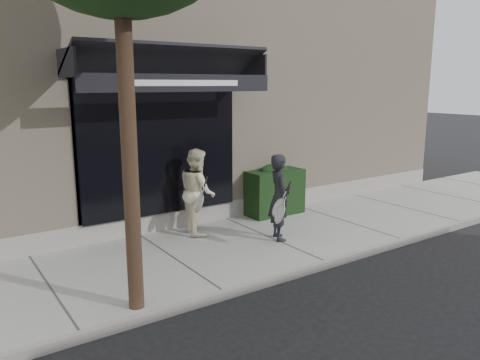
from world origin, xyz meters
TOP-DOWN VIEW (x-y plane):
  - ground at (0.00, 0.00)m, footprint 80.00×80.00m
  - sidewalk at (0.00, 0.00)m, footprint 20.00×3.00m
  - curb at (0.00, -1.55)m, footprint 20.00×0.10m
  - building_facade at (-0.01, 4.96)m, footprint 14.30×8.04m
  - hedge at (1.10, 1.25)m, footprint 1.30×0.70m
  - pedestrian_front at (0.08, -0.21)m, footprint 0.72×0.92m
  - pedestrian_back at (-0.99, 0.99)m, footprint 0.81×1.00m

SIDE VIEW (x-z plane):
  - ground at x=0.00m, z-range 0.00..0.00m
  - sidewalk at x=0.00m, z-range 0.00..0.12m
  - curb at x=0.00m, z-range 0.00..0.14m
  - hedge at x=1.10m, z-range 0.09..1.23m
  - pedestrian_front at x=0.08m, z-range 0.12..1.74m
  - pedestrian_back at x=-0.99m, z-range 0.12..1.79m
  - building_facade at x=-0.01m, z-range -0.08..5.56m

